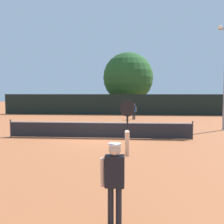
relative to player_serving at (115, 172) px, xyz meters
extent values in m
plane|color=#9E5633|center=(-1.73, 10.20, -1.14)|extent=(120.00, 120.00, 0.00)
cube|color=#232328|center=(-1.73, 10.20, -0.66)|extent=(10.90, 0.03, 0.91)
cube|color=white|center=(-1.73, 10.20, -0.21)|extent=(10.90, 0.04, 0.06)
cylinder|color=#333338|center=(-7.18, 10.20, -0.60)|extent=(0.08, 0.08, 1.07)
cylinder|color=#333338|center=(3.71, 10.20, -0.60)|extent=(0.08, 0.08, 1.07)
cube|color=black|center=(-1.73, 26.75, 0.12)|extent=(28.56, 0.12, 2.51)
cube|color=black|center=(-0.01, -0.01, 0.03)|extent=(0.38, 0.22, 0.63)
sphere|color=beige|center=(-0.01, -0.01, 0.45)|extent=(0.24, 0.24, 0.24)
cylinder|color=white|center=(-0.01, -0.01, 0.56)|extent=(0.25, 0.25, 0.04)
cylinder|color=black|center=(-0.09, -0.01, -0.71)|extent=(0.12, 0.12, 0.85)
cylinder|color=black|center=(0.07, -0.01, -0.71)|extent=(0.12, 0.12, 0.85)
cylinder|color=beige|center=(-0.25, -0.01, -0.01)|extent=(0.09, 0.18, 0.60)
cylinder|color=beige|center=(0.23, 0.08, 0.56)|extent=(0.09, 0.33, 0.57)
cylinder|color=black|center=(0.23, 0.14, 0.96)|extent=(0.04, 0.11, 0.28)
ellipsoid|color=black|center=(0.23, 0.20, 1.25)|extent=(0.30, 0.13, 0.36)
cube|color=blue|center=(0.32, 21.15, -0.07)|extent=(0.38, 0.22, 0.58)
sphere|color=brown|center=(0.32, 21.15, 0.33)|extent=(0.22, 0.22, 0.22)
cylinder|color=white|center=(0.32, 21.15, 0.42)|extent=(0.23, 0.23, 0.04)
cylinder|color=black|center=(0.24, 21.15, -0.75)|extent=(0.12, 0.12, 0.78)
cylinder|color=black|center=(0.40, 21.15, -0.75)|extent=(0.12, 0.12, 0.78)
cylinder|color=brown|center=(0.08, 21.15, -0.10)|extent=(0.09, 0.17, 0.55)
cylinder|color=brown|center=(0.56, 21.15, -0.10)|extent=(0.09, 0.15, 0.55)
sphere|color=#CCE033|center=(-3.53, 10.73, -1.10)|extent=(0.07, 0.07, 0.07)
sphere|color=#F2EDCC|center=(6.34, 14.25, 6.17)|extent=(0.28, 0.28, 0.28)
cylinder|color=brown|center=(-0.55, 32.23, -0.05)|extent=(0.56, 0.56, 2.18)
sphere|color=#235123|center=(-0.55, 32.23, 3.71)|extent=(7.11, 7.11, 7.11)
cube|color=white|center=(-4.87, 32.14, -0.54)|extent=(2.45, 4.42, 0.90)
cube|color=#2D333D|center=(-4.87, 31.84, 0.23)|extent=(1.98, 2.41, 0.64)
cylinder|color=black|center=(-5.72, 33.54, -0.84)|extent=(0.22, 0.60, 0.60)
cylinder|color=black|center=(-4.02, 33.54, -0.84)|extent=(0.22, 0.60, 0.60)
cylinder|color=black|center=(-5.72, 30.74, -0.84)|extent=(0.22, 0.60, 0.60)
cylinder|color=black|center=(-4.02, 30.74, -0.84)|extent=(0.22, 0.60, 0.60)
camera|label=1|loc=(0.36, -4.98, 1.56)|focal=41.65mm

